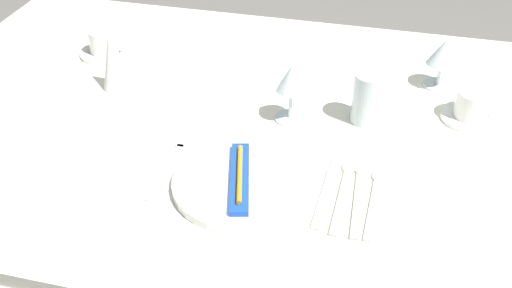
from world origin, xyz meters
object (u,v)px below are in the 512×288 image
(spoon_dessert, at_px, (358,189))
(dinner_plate, at_px, (242,184))
(spoon_tea, at_px, (375,194))
(drink_tumbler, at_px, (367,101))
(napkin_folded, at_px, (113,59))
(coffee_cup_right, at_px, (104,41))
(wine_glass_centre, at_px, (291,82))
(fork_outer, at_px, (169,163))
(dinner_knife, at_px, (326,193))
(spoon_soup, at_px, (344,187))
(coffee_cup_left, at_px, (474,104))
(toothbrush_package, at_px, (242,177))
(wine_glass_left, at_px, (443,55))

(spoon_dessert, bearing_deg, dinner_plate, -168.23)
(spoon_tea, xyz_separation_m, drink_tumbler, (-0.04, 0.25, 0.05))
(spoon_tea, xyz_separation_m, napkin_folded, (-0.66, 0.25, 0.08))
(spoon_dessert, bearing_deg, coffee_cup_right, 151.30)
(spoon_tea, xyz_separation_m, wine_glass_centre, (-0.21, 0.22, 0.10))
(fork_outer, bearing_deg, dinner_knife, -2.67)
(fork_outer, height_order, spoon_dessert, spoon_dessert)
(dinner_plate, bearing_deg, spoon_soup, 12.97)
(fork_outer, height_order, dinner_knife, same)
(spoon_tea, distance_m, coffee_cup_right, 0.87)
(fork_outer, distance_m, dinner_knife, 0.33)
(spoon_dessert, height_order, coffee_cup_right, coffee_cup_right)
(drink_tumbler, bearing_deg, spoon_soup, -94.23)
(coffee_cup_left, bearing_deg, coffee_cup_right, 174.66)
(toothbrush_package, height_order, drink_tumbler, drink_tumbler)
(spoon_tea, height_order, wine_glass_left, wine_glass_left)
(toothbrush_package, distance_m, drink_tumbler, 0.37)
(spoon_soup, bearing_deg, napkin_folded, 157.57)
(dinner_plate, relative_size, spoon_dessert, 1.19)
(dinner_plate, bearing_deg, napkin_folded, 143.79)
(dinner_plate, xyz_separation_m, drink_tumbler, (0.22, 0.29, 0.04))
(toothbrush_package, xyz_separation_m, spoon_dessert, (0.23, 0.05, -0.02))
(spoon_tea, height_order, wine_glass_centre, wine_glass_centre)
(toothbrush_package, xyz_separation_m, napkin_folded, (-0.40, 0.29, 0.06))
(dinner_plate, height_order, coffee_cup_right, coffee_cup_right)
(coffee_cup_right, height_order, drink_tumbler, drink_tumbler)
(coffee_cup_left, relative_size, wine_glass_left, 0.79)
(spoon_soup, bearing_deg, dinner_knife, -139.96)
(spoon_soup, distance_m, spoon_tea, 0.06)
(wine_glass_centre, height_order, napkin_folded, napkin_folded)
(coffee_cup_left, bearing_deg, drink_tumbler, -164.95)
(coffee_cup_right, bearing_deg, toothbrush_package, -41.61)
(dinner_plate, height_order, spoon_dessert, dinner_plate)
(coffee_cup_right, xyz_separation_m, drink_tumbler, (0.72, -0.15, 0.01))
(toothbrush_package, xyz_separation_m, spoon_tea, (0.26, 0.04, -0.02))
(dinner_plate, relative_size, wine_glass_left, 2.11)
(spoon_dessert, relative_size, coffee_cup_right, 2.24)
(coffee_cup_left, relative_size, drink_tumbler, 0.82)
(coffee_cup_right, bearing_deg, fork_outer, -50.73)
(wine_glass_left, distance_m, drink_tumbler, 0.26)
(spoon_soup, height_order, spoon_tea, same)
(fork_outer, distance_m, napkin_folded, 0.36)
(wine_glass_centre, distance_m, wine_glass_left, 0.41)
(spoon_dessert, height_order, coffee_cup_left, coffee_cup_left)
(coffee_cup_left, xyz_separation_m, coffee_cup_right, (-0.96, 0.09, 0.00))
(spoon_dessert, xyz_separation_m, coffee_cup_left, (0.23, 0.31, 0.04))
(dinner_knife, relative_size, napkin_folded, 1.30)
(dinner_knife, distance_m, spoon_tea, 0.10)
(toothbrush_package, relative_size, fork_outer, 0.97)
(dinner_plate, relative_size, napkin_folded, 1.63)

